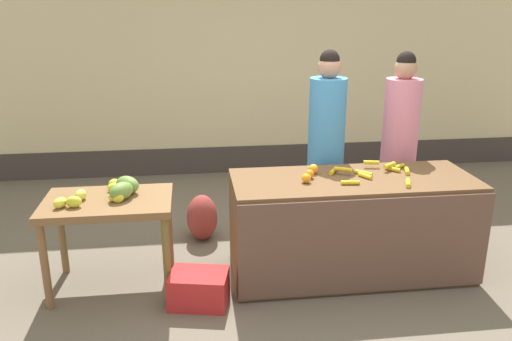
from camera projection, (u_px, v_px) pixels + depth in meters
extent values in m
plane|color=#665B4C|center=(291.00, 274.00, 4.51)|extent=(24.00, 24.00, 0.00)
cube|color=beige|center=(250.00, 52.00, 6.87)|extent=(8.27, 0.20, 3.23)
cube|color=#3F3833|center=(251.00, 159.00, 7.20)|extent=(8.27, 0.04, 0.36)
cube|color=brown|center=(351.00, 225.00, 4.44)|extent=(2.02, 0.78, 0.85)
cube|color=brown|center=(367.00, 246.00, 4.06)|extent=(2.02, 0.03, 0.79)
cube|color=brown|center=(108.00, 203.00, 4.11)|extent=(1.00, 0.67, 0.06)
cylinder|color=brown|center=(45.00, 267.00, 3.90)|extent=(0.06, 0.06, 0.70)
cylinder|color=brown|center=(167.00, 260.00, 4.01)|extent=(0.06, 0.06, 0.70)
cylinder|color=brown|center=(62.00, 235.00, 4.44)|extent=(0.06, 0.06, 0.70)
cylinder|color=brown|center=(169.00, 229.00, 4.55)|extent=(0.06, 0.06, 0.70)
cylinder|color=yellow|center=(365.00, 176.00, 4.31)|extent=(0.10, 0.13, 0.04)
cylinder|color=yellow|center=(350.00, 183.00, 4.15)|extent=(0.15, 0.05, 0.04)
cylinder|color=yellow|center=(407.00, 171.00, 4.44)|extent=(0.08, 0.15, 0.04)
cylinder|color=gold|center=(399.00, 166.00, 4.55)|extent=(0.12, 0.10, 0.04)
cylinder|color=gold|center=(393.00, 169.00, 4.48)|extent=(0.12, 0.12, 0.04)
cylinder|color=yellow|center=(364.00, 173.00, 4.38)|extent=(0.13, 0.13, 0.04)
cylinder|color=gold|center=(408.00, 183.00, 4.14)|extent=(0.09, 0.16, 0.04)
cylinder|color=gold|center=(333.00, 171.00, 4.43)|extent=(0.11, 0.15, 0.04)
cylinder|color=yellow|center=(390.00, 165.00, 4.49)|extent=(0.14, 0.12, 0.04)
cylinder|color=gold|center=(371.00, 162.00, 4.56)|extent=(0.14, 0.06, 0.04)
cylinder|color=gold|center=(343.00, 169.00, 4.38)|extent=(0.15, 0.10, 0.04)
sphere|color=orange|center=(310.00, 174.00, 4.29)|extent=(0.07, 0.07, 0.07)
sphere|color=orange|center=(306.00, 178.00, 4.19)|extent=(0.08, 0.08, 0.08)
sphere|color=orange|center=(313.00, 169.00, 4.41)|extent=(0.08, 0.08, 0.08)
ellipsoid|color=yellow|center=(115.00, 184.00, 4.33)|extent=(0.11, 0.10, 0.08)
ellipsoid|color=yellow|center=(74.00, 202.00, 3.93)|extent=(0.12, 0.08, 0.09)
ellipsoid|color=yellow|center=(118.00, 197.00, 4.02)|extent=(0.10, 0.07, 0.09)
ellipsoid|color=yellow|center=(114.00, 196.00, 4.05)|extent=(0.12, 0.13, 0.08)
ellipsoid|color=#D6D04B|center=(81.00, 195.00, 4.07)|extent=(0.10, 0.13, 0.09)
ellipsoid|color=yellow|center=(60.00, 203.00, 3.92)|extent=(0.13, 0.14, 0.08)
ellipsoid|color=yellow|center=(115.00, 187.00, 4.26)|extent=(0.12, 0.08, 0.07)
ellipsoid|color=olive|center=(121.00, 191.00, 4.07)|extent=(0.24, 0.26, 0.14)
ellipsoid|color=olive|center=(127.00, 185.00, 4.22)|extent=(0.26, 0.25, 0.14)
cylinder|color=#33333D|center=(323.00, 206.00, 5.06)|extent=(0.29, 0.29, 0.72)
cylinder|color=#3F8CCC|center=(327.00, 126.00, 4.81)|extent=(0.34, 0.34, 0.87)
sphere|color=tan|center=(329.00, 67.00, 4.65)|extent=(0.21, 0.21, 0.21)
sphere|color=black|center=(330.00, 59.00, 4.63)|extent=(0.18, 0.18, 0.18)
cylinder|color=#33333D|center=(394.00, 200.00, 5.21)|extent=(0.29, 0.29, 0.70)
cylinder|color=pink|center=(401.00, 124.00, 4.97)|extent=(0.34, 0.34, 0.86)
sphere|color=tan|center=(406.00, 68.00, 4.81)|extent=(0.21, 0.21, 0.21)
sphere|color=black|center=(406.00, 61.00, 4.79)|extent=(0.18, 0.18, 0.18)
cube|color=red|center=(199.00, 288.00, 4.03)|extent=(0.50, 0.40, 0.26)
ellipsoid|color=maroon|center=(202.00, 217.00, 5.12)|extent=(0.33, 0.39, 0.45)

